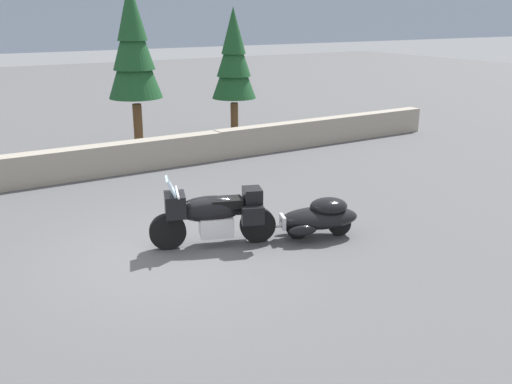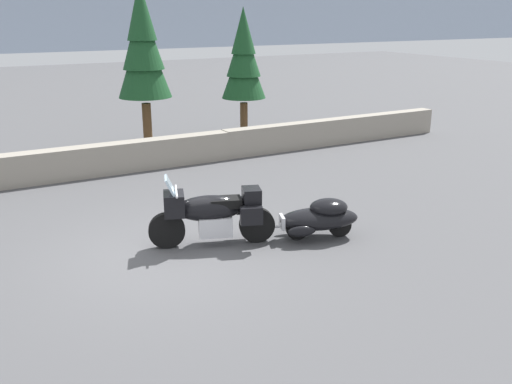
# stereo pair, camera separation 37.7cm
# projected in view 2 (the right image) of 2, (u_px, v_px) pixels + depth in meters

# --- Properties ---
(ground_plane) EXTENTS (80.00, 80.00, 0.00)m
(ground_plane) POSITION_uv_depth(u_px,v_px,m) (165.00, 256.00, 9.89)
(ground_plane) COLOR #4C4C4F
(stone_guard_wall) EXTENTS (24.00, 0.55, 0.90)m
(stone_guard_wall) POSITION_uv_depth(u_px,v_px,m) (54.00, 165.00, 14.18)
(stone_guard_wall) COLOR gray
(stone_guard_wall) RESTS_ON ground
(touring_motorcycle) EXTENTS (2.22, 1.20, 1.33)m
(touring_motorcycle) POSITION_uv_depth(u_px,v_px,m) (212.00, 213.00, 10.20)
(touring_motorcycle) COLOR black
(touring_motorcycle) RESTS_ON ground
(car_shaped_trailer) EXTENTS (2.19, 1.16, 0.76)m
(car_shaped_trailer) POSITION_uv_depth(u_px,v_px,m) (320.00, 217.00, 10.58)
(car_shaped_trailer) COLOR black
(car_shaped_trailer) RESTS_ON ground
(pine_tree_tall) EXTENTS (1.59, 1.59, 5.00)m
(pine_tree_tall) POSITION_uv_depth(u_px,v_px,m) (143.00, 46.00, 16.58)
(pine_tree_tall) COLOR brown
(pine_tree_tall) RESTS_ON ground
(pine_tree_secondary) EXTENTS (1.44, 1.44, 4.27)m
(pine_tree_secondary) POSITION_uv_depth(u_px,v_px,m) (244.00, 58.00, 18.15)
(pine_tree_secondary) COLOR brown
(pine_tree_secondary) RESTS_ON ground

